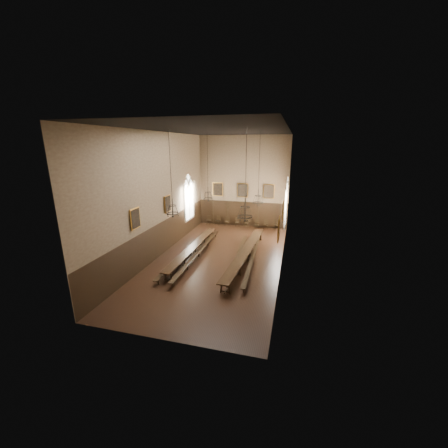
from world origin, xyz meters
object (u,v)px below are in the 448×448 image
at_px(bench_left_outer, 186,252).
at_px(chair_6, 266,226).
at_px(bench_right_outer, 252,259).
at_px(chair_1, 218,222).
at_px(table_left, 193,251).
at_px(chandelier_front_left, 173,207).
at_px(chandelier_front_right, 245,211).
at_px(chair_5, 257,225).
at_px(table_right, 245,256).
at_px(chair_4, 247,224).
at_px(chair_0, 209,222).
at_px(chair_2, 227,223).
at_px(chair_3, 237,224).
at_px(bench_left_inner, 199,253).
at_px(chandelier_back_left, 208,193).
at_px(chandelier_back_right, 258,198).
at_px(chair_7, 277,227).
at_px(bench_right_inner, 238,257).

height_order(bench_left_outer, chair_6, chair_6).
bearing_deg(bench_right_outer, chair_1, 120.50).
xyz_separation_m(table_left, bench_right_outer, (4.55, -0.12, -0.10)).
distance_m(bench_right_outer, chair_1, 9.85).
distance_m(chandelier_front_left, chandelier_front_right, 4.67).
distance_m(chair_5, chandelier_front_left, 12.30).
bearing_deg(table_left, table_right, -0.52).
bearing_deg(chair_5, chandelier_front_left, -116.64).
xyz_separation_m(table_left, chair_4, (2.60, 8.42, -0.09)).
xyz_separation_m(chair_0, chair_2, (1.96, 0.06, -0.00)).
relative_size(table_left, chair_3, 10.74).
height_order(bench_left_outer, chair_5, chair_5).
height_order(chair_5, chandelier_front_right, chandelier_front_right).
distance_m(chair_2, chair_6, 4.00).
distance_m(chair_0, chair_5, 5.08).
height_order(bench_left_inner, chair_5, chair_5).
bearing_deg(bench_right_outer, chair_0, 125.27).
bearing_deg(chair_6, chandelier_back_left, -130.86).
distance_m(bench_left_inner, chandelier_front_left, 4.75).
bearing_deg(bench_left_inner, chandelier_back_right, 36.95).
xyz_separation_m(table_left, table_right, (4.01, -0.04, 0.04)).
height_order(table_left, bench_right_outer, table_left).
xyz_separation_m(table_right, chair_6, (0.53, 8.36, -0.14)).
xyz_separation_m(chair_3, chandelier_front_left, (-1.90, -11.02, 4.03)).
bearing_deg(chandelier_front_right, chair_6, 89.24).
relative_size(table_left, bench_left_inner, 0.91).
bearing_deg(chandelier_back_left, chair_5, 58.93).
bearing_deg(bench_left_outer, chair_3, 76.08).
xyz_separation_m(bench_left_outer, chair_5, (4.17, 8.62, -0.00)).
distance_m(table_right, chandelier_back_left, 6.09).
height_order(chair_7, chandelier_front_left, chandelier_front_left).
relative_size(bench_left_outer, bench_left_inner, 0.96).
xyz_separation_m(chair_1, chandelier_back_left, (0.78, -5.52, 4.01)).
xyz_separation_m(chair_0, chandelier_back_right, (5.84, -5.52, 3.84)).
xyz_separation_m(chair_3, chair_4, (0.97, -0.02, 0.01)).
height_order(bench_right_inner, chair_1, chair_1).
relative_size(chair_2, chair_5, 1.00).
height_order(chair_2, chair_4, chair_2).
bearing_deg(chair_4, table_left, -92.77).
bearing_deg(chair_3, chandelier_back_right, -81.77).
xyz_separation_m(bench_left_inner, chair_2, (0.03, 8.52, -0.01)).
height_order(chair_2, chandelier_back_left, chandelier_back_left).
distance_m(bench_right_outer, chandelier_front_right, 4.83).
bearing_deg(chandelier_back_left, chair_6, 52.43).
bearing_deg(chair_3, bench_left_outer, -121.94).
height_order(table_right, bench_left_inner, table_right).
relative_size(bench_left_inner, chandelier_back_left, 1.96).
height_order(bench_left_outer, chandelier_back_left, chandelier_back_left).
relative_size(bench_right_inner, chandelier_back_left, 1.74).
xyz_separation_m(table_left, chandelier_front_right, (4.39, -2.70, 3.98)).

